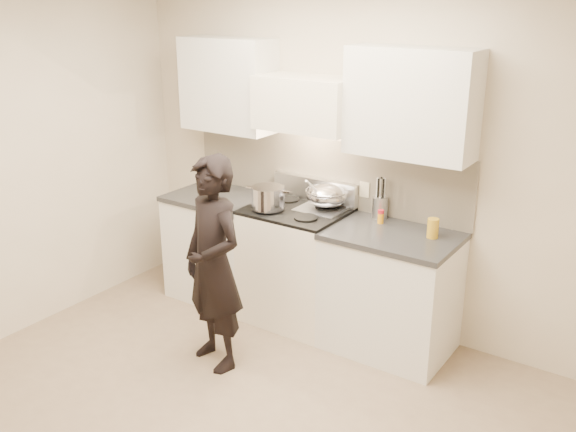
{
  "coord_description": "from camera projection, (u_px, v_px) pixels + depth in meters",
  "views": [
    {
      "loc": [
        2.29,
        -2.53,
        2.56
      ],
      "look_at": [
        -0.13,
        1.05,
        1.03
      ],
      "focal_mm": 40.0,
      "sensor_mm": 36.0,
      "label": 1
    }
  ],
  "objects": [
    {
      "name": "person",
      "position": [
        213.0,
        264.0,
        4.42
      ],
      "size": [
        0.65,
        0.52,
        1.54
      ],
      "primitive_type": "imported",
      "rotation": [
        0.0,
        0.0,
        -0.31
      ],
      "color": "black",
      "rests_on": "ground"
    },
    {
      "name": "ground_plane",
      "position": [
        212.0,
        420.0,
        4.04
      ],
      "size": [
        4.0,
        4.0,
        0.0
      ],
      "primitive_type": "plane",
      "color": "#8A755B"
    },
    {
      "name": "wok",
      "position": [
        327.0,
        196.0,
        4.98
      ],
      "size": [
        0.33,
        0.41,
        0.27
      ],
      "color": "silver",
      "rests_on": "stove"
    },
    {
      "name": "stock_pot",
      "position": [
        268.0,
        197.0,
        4.94
      ],
      "size": [
        0.37,
        0.3,
        0.17
      ],
      "color": "silver",
      "rests_on": "stove"
    },
    {
      "name": "counter_left",
      "position": [
        222.0,
        245.0,
        5.57
      ],
      "size": [
        0.82,
        0.67,
        0.92
      ],
      "color": "silver",
      "rests_on": "ground"
    },
    {
      "name": "stove",
      "position": [
        296.0,
        264.0,
        5.15
      ],
      "size": [
        0.76,
        0.65,
        0.96
      ],
      "color": "silver",
      "rests_on": "ground"
    },
    {
      "name": "counter_right",
      "position": [
        390.0,
        291.0,
        4.72
      ],
      "size": [
        0.92,
        0.67,
        0.92
      ],
      "color": "silver",
      "rests_on": "ground"
    },
    {
      "name": "spice_jar",
      "position": [
        381.0,
        216.0,
        4.75
      ],
      "size": [
        0.05,
        0.05,
        0.1
      ],
      "color": "orange",
      "rests_on": "counter_right"
    },
    {
      "name": "utensil_crock",
      "position": [
        380.0,
        206.0,
        4.85
      ],
      "size": [
        0.12,
        0.12,
        0.31
      ],
      "color": "silver",
      "rests_on": "counter_right"
    },
    {
      "name": "oil_glass",
      "position": [
        433.0,
        228.0,
        4.46
      ],
      "size": [
        0.08,
        0.08,
        0.14
      ],
      "color": "#B4871C",
      "rests_on": "counter_right"
    },
    {
      "name": "room_shell",
      "position": [
        234.0,
        160.0,
        3.83
      ],
      "size": [
        4.04,
        3.54,
        2.7
      ],
      "color": "beige",
      "rests_on": "ground"
    }
  ]
}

